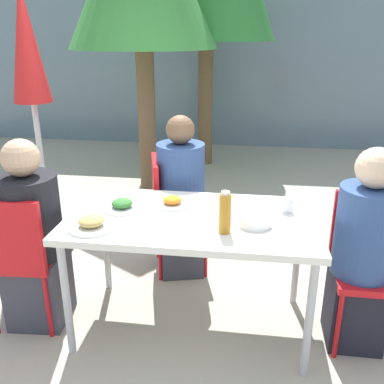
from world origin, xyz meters
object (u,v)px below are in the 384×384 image
at_px(person_left, 33,241).
at_px(chair_right, 367,257).
at_px(chair_left, 20,252).
at_px(bottle, 225,213).
at_px(chair_far, 170,206).
at_px(closed_umbrella, 29,66).
at_px(person_right, 363,257).
at_px(salad_bowl, 254,221).
at_px(person_far, 181,202).
at_px(drinking_cup, 287,205).

distance_m(person_left, chair_right, 1.99).
bearing_deg(chair_left, bottle, -5.39).
distance_m(chair_right, chair_far, 1.41).
distance_m(chair_left, chair_far, 1.12).
relative_size(chair_far, closed_umbrella, 0.42).
relative_size(person_left, person_right, 1.00).
bearing_deg(closed_umbrella, salad_bowl, -28.26).
bearing_deg(salad_bowl, closed_umbrella, 151.74).
height_order(chair_left, person_right, person_right).
distance_m(closed_umbrella, salad_bowl, 2.04).
distance_m(chair_left, salad_bowl, 1.39).
bearing_deg(chair_right, chair_left, 6.64).
bearing_deg(closed_umbrella, bottle, -33.61).
height_order(person_far, salad_bowl, person_far).
relative_size(chair_left, closed_umbrella, 0.42).
xyz_separation_m(bottle, salad_bowl, (0.16, 0.11, -0.09)).
relative_size(person_right, bottle, 5.18).
height_order(chair_far, bottle, bottle).
relative_size(chair_left, chair_right, 1.00).
distance_m(chair_far, bottle, 1.03).
distance_m(chair_left, person_right, 1.98).
bearing_deg(chair_right, person_far, -25.45).
xyz_separation_m(person_right, person_far, (-1.14, 0.66, 0.00)).
xyz_separation_m(chair_far, closed_umbrella, (-1.06, 0.15, 0.98)).
distance_m(bottle, salad_bowl, 0.21).
distance_m(person_far, closed_umbrella, 1.49).
bearing_deg(chair_right, closed_umbrella, -17.52).
height_order(person_left, closed_umbrella, closed_umbrella).
xyz_separation_m(chair_left, closed_umbrella, (-0.31, 0.98, 0.98)).
bearing_deg(chair_far, drinking_cup, 41.86).
bearing_deg(closed_umbrella, chair_far, -8.19).
bearing_deg(person_left, bottle, -9.51).
relative_size(person_right, salad_bowl, 6.56).
relative_size(person_left, salad_bowl, 6.53).
distance_m(chair_far, salad_bowl, 1.00).
relative_size(person_far, drinking_cup, 14.53).
bearing_deg(person_left, closed_umbrella, 107.66).
xyz_separation_m(chair_right, closed_umbrella, (-2.34, 0.76, 0.98)).
bearing_deg(chair_left, drinking_cup, 6.91).
distance_m(person_left, person_right, 1.93).
distance_m(chair_left, bottle, 1.26).
relative_size(chair_left, bottle, 3.85).
height_order(chair_right, drinking_cup, chair_right).
distance_m(chair_far, person_far, 0.10).
xyz_separation_m(chair_right, salad_bowl, (-0.66, -0.14, 0.25)).
height_order(chair_left, chair_far, same).
height_order(person_left, salad_bowl, person_left).
xyz_separation_m(person_far, salad_bowl, (0.53, -0.72, 0.20)).
height_order(chair_right, bottle, bottle).
bearing_deg(person_left, chair_left, -122.07).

